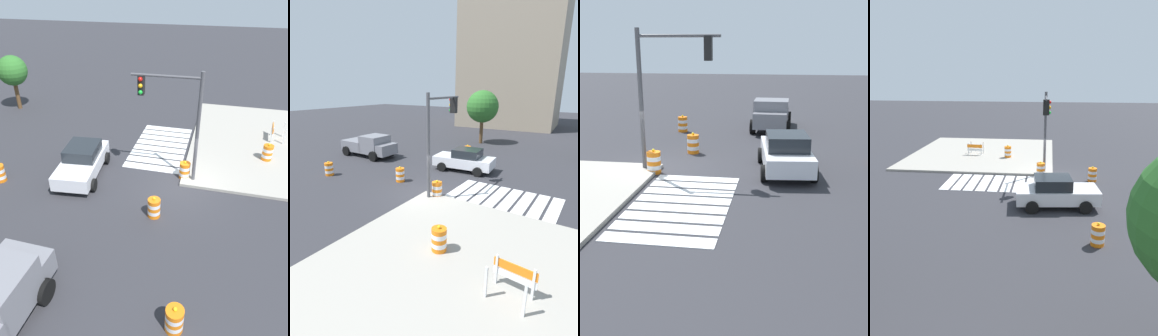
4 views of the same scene
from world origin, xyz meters
The scene contains 14 objects.
ground_plane centered at (0.00, 0.00, 0.00)m, with size 120.00×120.00×0.00m, color #2D2D33.
sidewalk_corner centered at (6.00, -6.00, 0.07)m, with size 12.00×12.00×0.15m, color #9E998E.
crosswalk_stripes centered at (4.00, 1.80, 0.01)m, with size 5.85×3.20×0.02m.
sports_car centered at (-0.13, 5.17, 0.81)m, with size 4.47×2.48×1.63m.
pickup_truck centered at (-8.91, 4.28, 0.97)m, with size 5.19×2.42×1.92m.
traffic_barrel_near_corner centered at (-1.79, 9.08, 0.45)m, with size 0.56×0.56×1.02m.
traffic_barrel_crosswalk_end centered at (-2.56, 0.75, 0.45)m, with size 0.56×0.56×1.02m.
traffic_barrel_median_near centered at (-7.51, -0.99, 0.45)m, with size 0.56×0.56×1.02m.
traffic_barrel_median_far centered at (0.84, -0.12, 0.45)m, with size 0.56×0.56×1.02m.
traffic_barrel_on_sidewalk centered at (3.66, -4.41, 0.60)m, with size 0.56×0.56×1.02m.
construction_barricade centered at (6.54, -5.07, 0.72)m, with size 1.30×0.87×1.00m.
traffic_light_pole centered at (0.56, 0.54, 3.91)m, with size 0.47×3.29×5.50m.
street_tree_streetside_near centered at (-3.05, 14.91, 3.90)m, with size 3.36×3.36×5.61m.
office_building_far centered at (-5.02, 30.09, 11.65)m, with size 14.00×10.00×23.30m, color gray.
Camera 2 is at (8.02, -11.43, 5.90)m, focal length 27.80 mm.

